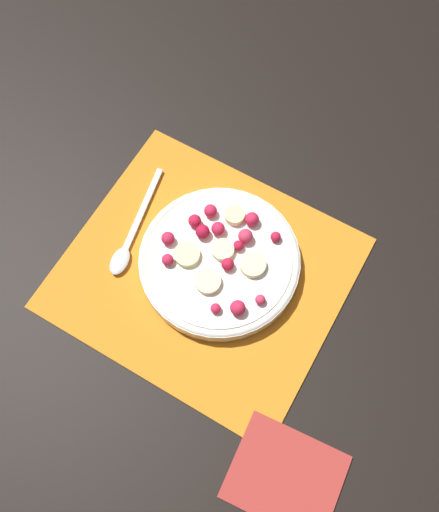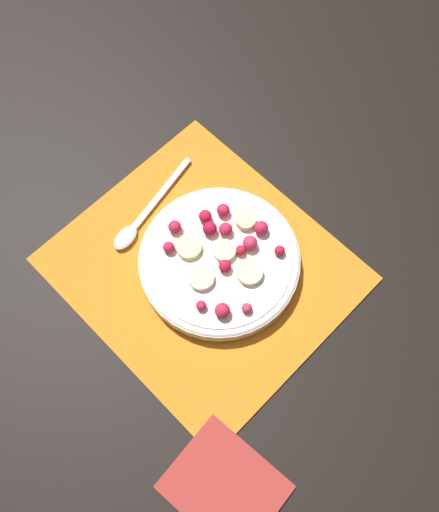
# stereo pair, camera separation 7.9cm
# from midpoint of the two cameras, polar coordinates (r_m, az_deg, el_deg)

# --- Properties ---
(ground_plane) EXTENTS (3.00, 3.00, 0.00)m
(ground_plane) POSITION_cam_midpoint_polar(r_m,az_deg,el_deg) (0.82, -4.22, -2.05)
(ground_plane) COLOR black
(placemat) EXTENTS (0.38, 0.34, 0.01)m
(placemat) POSITION_cam_midpoint_polar(r_m,az_deg,el_deg) (0.82, -4.23, -1.97)
(placemat) COLOR orange
(placemat) RESTS_ON ground_plane
(fruit_bowl) EXTENTS (0.23, 0.23, 0.05)m
(fruit_bowl) POSITION_cam_midpoint_polar(r_m,az_deg,el_deg) (0.80, -2.78, -0.73)
(fruit_bowl) COLOR silver
(fruit_bowl) RESTS_ON placemat
(spoon) EXTENTS (0.05, 0.18, 0.01)m
(spoon) POSITION_cam_midpoint_polar(r_m,az_deg,el_deg) (0.84, -11.74, 1.11)
(spoon) COLOR silver
(spoon) RESTS_ON placemat
(napkin) EXTENTS (0.15, 0.13, 0.01)m
(napkin) POSITION_cam_midpoint_polar(r_m,az_deg,el_deg) (0.76, 3.52, -21.54)
(napkin) COLOR #A3332D
(napkin) RESTS_ON ground_plane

